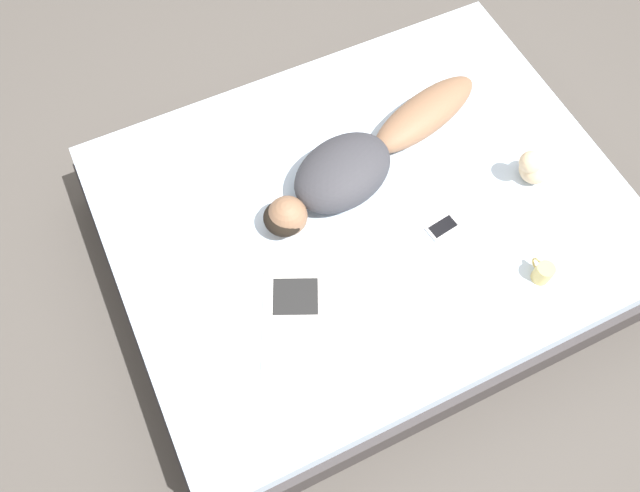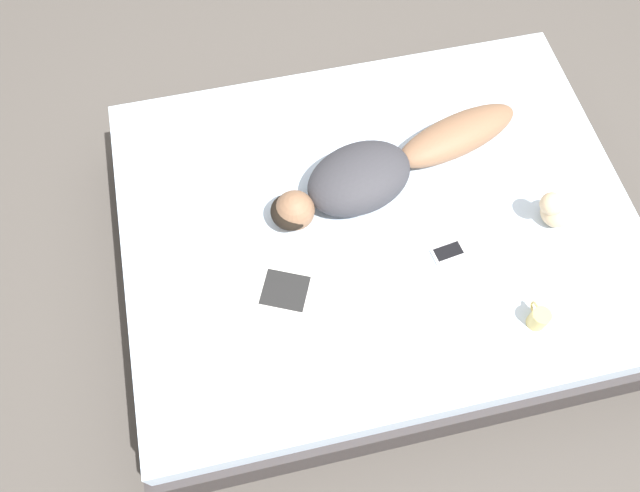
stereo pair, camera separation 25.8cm
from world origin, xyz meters
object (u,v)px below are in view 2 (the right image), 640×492
object	(u,v)px
open_magazine	(278,317)
coffee_mug	(539,318)
person	(381,169)
cell_phone	(448,252)

from	to	relation	value
open_magazine	coffee_mug	bearing A→B (deg)	-79.08
person	open_magazine	xyz separation A→B (m)	(-0.54, 0.57, -0.09)
coffee_mug	cell_phone	distance (m)	0.45
open_magazine	cell_phone	distance (m)	0.77
cell_phone	coffee_mug	bearing A→B (deg)	-155.23
person	open_magazine	world-z (taller)	person
person	open_magazine	distance (m)	0.79
open_magazine	coffee_mug	xyz separation A→B (m)	(-0.24, -1.00, 0.04)
coffee_mug	open_magazine	bearing A→B (deg)	76.30
person	open_magazine	bearing A→B (deg)	117.41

